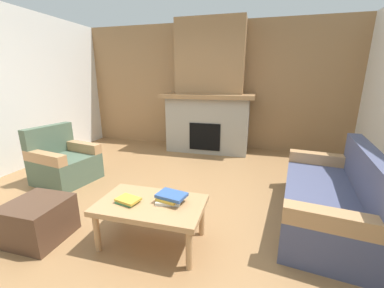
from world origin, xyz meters
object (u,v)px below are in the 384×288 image
(couch, at_px, (332,198))
(armchair, at_px, (64,163))
(coffee_table, at_px, (151,208))
(ottoman, at_px, (39,220))
(fireplace, at_px, (209,97))

(couch, relative_size, armchair, 2.15)
(coffee_table, bearing_deg, couch, 25.28)
(ottoman, bearing_deg, fireplace, 73.65)
(coffee_table, relative_size, ottoman, 1.92)
(armchair, xyz_separation_m, coffee_table, (1.92, -1.01, 0.08))
(coffee_table, distance_m, ottoman, 1.15)
(fireplace, relative_size, couch, 1.42)
(couch, relative_size, coffee_table, 1.90)
(fireplace, xyz_separation_m, ottoman, (-1.02, -3.48, -0.96))
(fireplace, bearing_deg, couch, -52.44)
(coffee_table, height_order, ottoman, coffee_table)
(couch, bearing_deg, coffee_table, -154.72)
(armchair, height_order, coffee_table, armchair)
(fireplace, xyz_separation_m, armchair, (-1.83, -2.24, -0.87))
(couch, xyz_separation_m, coffee_table, (-1.76, -0.83, 0.09))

